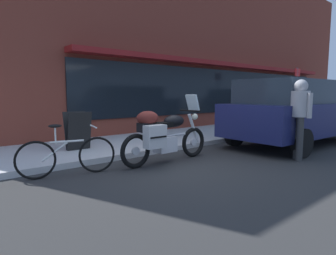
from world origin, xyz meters
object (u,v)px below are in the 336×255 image
at_px(parked_bicycle, 67,155).
at_px(sandwich_board_sign, 78,131).
at_px(parked_minivan, 297,111).
at_px(pedestrian_walking, 300,109).
at_px(parking_sign_pole, 296,91).
at_px(touring_motorcycle, 163,134).

height_order(parked_bicycle, sandwich_board_sign, sandwich_board_sign).
bearing_deg(parked_minivan, sandwich_board_sign, 153.19).
relative_size(parked_bicycle, pedestrian_walking, 0.95).
bearing_deg(parked_bicycle, pedestrian_walking, -25.07).
xyz_separation_m(parked_bicycle, parked_minivan, (6.17, -1.06, 0.59)).
xyz_separation_m(pedestrian_walking, parking_sign_pole, (6.02, 3.04, 0.45)).
height_order(pedestrian_walking, sandwich_board_sign, pedestrian_walking).
relative_size(parked_bicycle, parking_sign_pole, 0.68).
xyz_separation_m(sandwich_board_sign, parking_sign_pole, (9.43, -0.58, 0.98)).
height_order(sandwich_board_sign, parking_sign_pole, parking_sign_pole).
height_order(touring_motorcycle, parking_sign_pole, parking_sign_pole).
bearing_deg(parked_minivan, pedestrian_walking, -153.04).
xyz_separation_m(parked_bicycle, pedestrian_walking, (4.29, -2.01, 0.74)).
distance_m(touring_motorcycle, parked_minivan, 4.37).
bearing_deg(touring_motorcycle, parking_sign_pole, 9.33).
relative_size(touring_motorcycle, parked_bicycle, 1.38).
xyz_separation_m(pedestrian_walking, sandwich_board_sign, (-3.41, 3.62, -0.53)).
distance_m(touring_motorcycle, sandwich_board_sign, 2.20).
relative_size(touring_motorcycle, pedestrian_walking, 1.30).
xyz_separation_m(parked_bicycle, sandwich_board_sign, (0.88, 1.61, 0.21)).
relative_size(touring_motorcycle, parking_sign_pole, 0.94).
distance_m(touring_motorcycle, parked_bicycle, 1.92).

